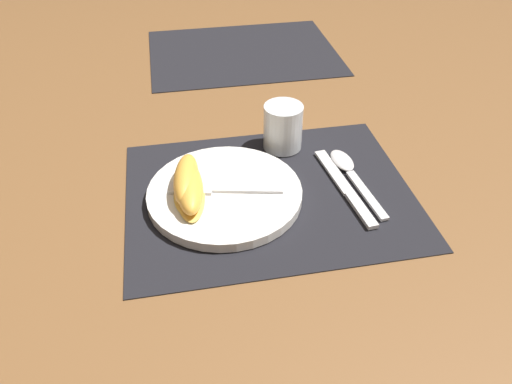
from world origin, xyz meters
name	(u,v)px	position (x,y,z in m)	size (l,w,h in m)	color
ground_plane	(270,194)	(0.00, 0.00, 0.00)	(3.00, 3.00, 0.00)	brown
placemat	(270,193)	(0.00, 0.00, 0.00)	(0.46, 0.36, 0.00)	black
placemat_far	(243,52)	(0.05, 0.56, 0.00)	(0.46, 0.36, 0.00)	black
plate	(225,195)	(-0.07, 0.00, 0.01)	(0.25, 0.25, 0.02)	white
juice_glass	(283,129)	(0.05, 0.13, 0.04)	(0.07, 0.07, 0.08)	silver
knife	(346,188)	(0.12, -0.02, 0.01)	(0.04, 0.21, 0.01)	silver
spoon	(348,169)	(0.14, 0.03, 0.01)	(0.04, 0.19, 0.01)	silver
fork	(217,189)	(-0.08, 0.00, 0.02)	(0.18, 0.06, 0.00)	silver
citrus_wedge_0	(186,180)	(-0.13, 0.01, 0.04)	(0.06, 0.13, 0.04)	#F7C656
citrus_wedge_1	(190,189)	(-0.13, -0.01, 0.04)	(0.05, 0.13, 0.04)	#F7C656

